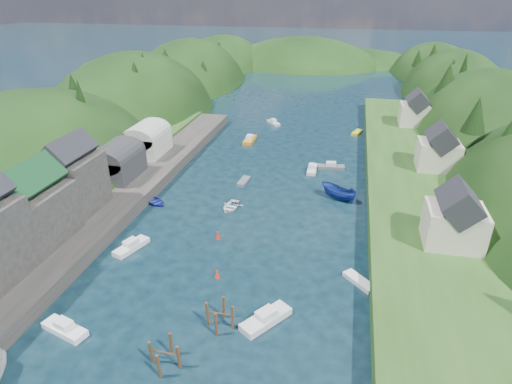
% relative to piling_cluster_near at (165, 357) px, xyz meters
% --- Properties ---
extents(ground, '(600.00, 600.00, 0.00)m').
position_rel_piling_cluster_near_xyz_m(ground, '(1.94, 52.49, -1.12)').
color(ground, black).
rests_on(ground, ground).
extents(hillside_left, '(44.00, 245.56, 52.00)m').
position_rel_piling_cluster_near_xyz_m(hillside_left, '(-43.06, 77.49, -9.16)').
color(hillside_left, black).
rests_on(hillside_left, ground).
extents(hillside_right, '(36.00, 245.56, 48.00)m').
position_rel_piling_cluster_near_xyz_m(hillside_right, '(46.94, 77.49, -8.54)').
color(hillside_right, black).
rests_on(hillside_right, ground).
extents(far_hills, '(103.00, 68.00, 44.00)m').
position_rel_piling_cluster_near_xyz_m(far_hills, '(3.15, 176.49, -11.92)').
color(far_hills, black).
rests_on(far_hills, ground).
extents(hill_trees, '(90.62, 148.91, 11.98)m').
position_rel_piling_cluster_near_xyz_m(hill_trees, '(1.79, 67.78, 9.98)').
color(hill_trees, black).
rests_on(hill_trees, ground).
extents(quay_left, '(12.00, 110.00, 2.00)m').
position_rel_piling_cluster_near_xyz_m(quay_left, '(-22.06, 22.49, -0.12)').
color(quay_left, '#2D2B28').
rests_on(quay_left, ground).
extents(terrace_left_grass, '(12.00, 110.00, 2.50)m').
position_rel_piling_cluster_near_xyz_m(terrace_left_grass, '(-29.06, 22.49, 0.13)').
color(terrace_left_grass, '#234719').
rests_on(terrace_left_grass, ground).
extents(boat_sheds, '(7.00, 21.00, 7.50)m').
position_rel_piling_cluster_near_xyz_m(boat_sheds, '(-24.06, 41.49, 4.15)').
color(boat_sheds, '#2D2D30').
rests_on(boat_sheds, quay_left).
extents(terrace_right, '(16.00, 120.00, 2.40)m').
position_rel_piling_cluster_near_xyz_m(terrace_right, '(26.94, 42.49, 0.08)').
color(terrace_right, '#234719').
rests_on(terrace_right, ground).
extents(right_bank_cottages, '(9.00, 59.24, 8.41)m').
position_rel_piling_cluster_near_xyz_m(right_bank_cottages, '(29.94, 50.82, 4.72)').
color(right_bank_cottages, beige).
rests_on(right_bank_cottages, terrace_right).
extents(piling_cluster_near, '(3.30, 3.07, 3.38)m').
position_rel_piling_cluster_near_xyz_m(piling_cluster_near, '(0.00, 0.00, 0.00)').
color(piling_cluster_near, '#382314').
rests_on(piling_cluster_near, ground).
extents(piling_cluster_far, '(3.22, 3.00, 3.44)m').
position_rel_piling_cluster_near_xyz_m(piling_cluster_far, '(3.51, 6.10, 0.03)').
color(piling_cluster_far, '#382314').
rests_on(piling_cluster_far, ground).
extents(channel_buoy_near, '(0.70, 0.70, 1.10)m').
position_rel_piling_cluster_near_xyz_m(channel_buoy_near, '(0.71, 14.03, -0.64)').
color(channel_buoy_near, red).
rests_on(channel_buoy_near, ground).
extents(channel_buoy_far, '(0.70, 0.70, 1.10)m').
position_rel_piling_cluster_near_xyz_m(channel_buoy_far, '(-1.85, 22.69, -0.64)').
color(channel_buoy_far, red).
rests_on(channel_buoy_far, ground).
extents(moored_boats, '(37.65, 90.55, 2.49)m').
position_rel_piling_cluster_near_xyz_m(moored_boats, '(0.43, 24.40, -0.41)').
color(moored_boats, silver).
rests_on(moored_boats, ground).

